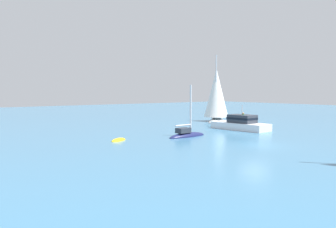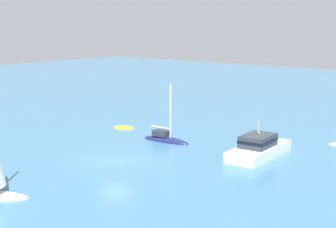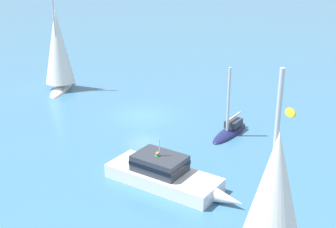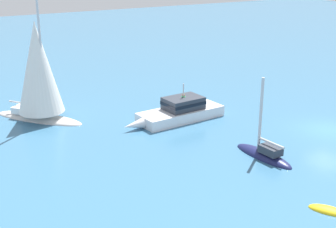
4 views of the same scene
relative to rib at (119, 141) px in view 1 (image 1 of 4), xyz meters
The scene contains 5 objects.
ground_plane 11.97m from the rib, 138.90° to the right, with size 160.00×160.00×0.00m, color teal.
rib is the anchor object (origin of this frame).
yacht 22.84m from the rib, 68.55° to the right, with size 6.23×7.33×10.00m.
cabin_cruiser 15.47m from the rib, 93.18° to the right, with size 8.53×2.95×2.85m.
sailboat 6.90m from the rib, 104.37° to the right, with size 1.55×4.69×5.50m.
Camera 1 is at (-18.11, 23.26, 4.57)m, focal length 36.86 mm.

